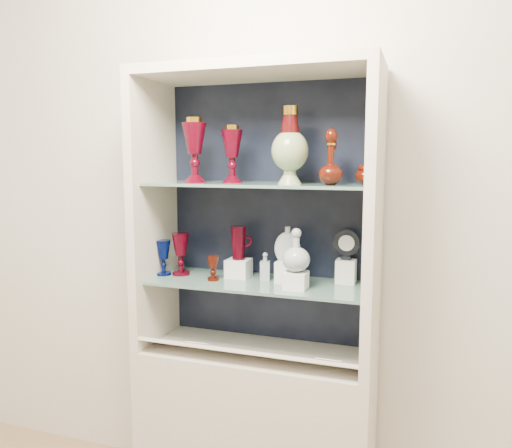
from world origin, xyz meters
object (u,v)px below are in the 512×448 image
(ruby_decanter_a, at_px, (331,154))
(lidded_bowl, at_px, (366,172))
(enamel_urn, at_px, (290,145))
(flat_flask, at_px, (287,243))
(clear_square_bottle, at_px, (265,266))
(cameo_medallion, at_px, (347,244))
(ruby_goblet_small, at_px, (213,268))
(ruby_pitcher, at_px, (239,243))
(ruby_decanter_b, at_px, (331,160))
(cobalt_goblet, at_px, (163,258))
(ruby_goblet_tall, at_px, (181,254))
(pedestal_lamp_right, at_px, (232,154))
(pedestal_lamp_left, at_px, (195,150))
(clear_round_decanter, at_px, (296,251))

(ruby_decanter_a, xyz_separation_m, lidded_bowl, (0.12, 0.09, -0.07))
(enamel_urn, bearing_deg, flat_flask, 111.25)
(clear_square_bottle, relative_size, cameo_medallion, 0.92)
(enamel_urn, height_order, ruby_goblet_small, enamel_urn)
(flat_flask, bearing_deg, enamel_urn, -81.24)
(ruby_goblet_small, bearing_deg, cameo_medallion, 13.95)
(ruby_goblet_small, distance_m, ruby_pitcher, 0.16)
(ruby_decanter_b, relative_size, clear_square_bottle, 1.60)
(ruby_pitcher, distance_m, clear_square_bottle, 0.16)
(flat_flask, bearing_deg, clear_square_bottle, 164.04)
(ruby_decanter_a, distance_m, cobalt_goblet, 0.89)
(ruby_pitcher, bearing_deg, lidded_bowl, -21.93)
(ruby_decanter_b, xyz_separation_m, ruby_goblet_tall, (-0.67, -0.02, -0.42))
(enamel_urn, relative_size, ruby_goblet_small, 2.91)
(pedestal_lamp_right, relative_size, flat_flask, 1.56)
(pedestal_lamp_right, height_order, cameo_medallion, pedestal_lamp_right)
(ruby_goblet_small, bearing_deg, pedestal_lamp_right, 18.94)
(cobalt_goblet, bearing_deg, cameo_medallion, 8.12)
(pedestal_lamp_left, height_order, ruby_goblet_small, pedestal_lamp_left)
(pedestal_lamp_right, relative_size, ruby_pitcher, 1.61)
(flat_flask, bearing_deg, ruby_goblet_small, -179.28)
(pedestal_lamp_left, bearing_deg, clear_square_bottle, 17.67)
(flat_flask, bearing_deg, ruby_pitcher, 163.31)
(lidded_bowl, bearing_deg, clear_round_decanter, -159.40)
(enamel_urn, xyz_separation_m, clear_square_bottle, (-0.12, 0.06, -0.51))
(ruby_decanter_a, height_order, clear_round_decanter, ruby_decanter_a)
(pedestal_lamp_right, distance_m, ruby_pitcher, 0.39)
(pedestal_lamp_right, relative_size, ruby_goblet_small, 2.26)
(ruby_pitcher, distance_m, flat_flask, 0.23)
(ruby_goblet_small, xyz_separation_m, flat_flask, (0.31, 0.07, 0.11))
(cameo_medallion, bearing_deg, ruby_decanter_a, -105.69)
(enamel_urn, bearing_deg, cameo_medallion, 28.48)
(ruby_decanter_b, bearing_deg, flat_flask, -179.86)
(ruby_decanter_b, height_order, flat_flask, ruby_decanter_b)
(clear_square_bottle, bearing_deg, ruby_pitcher, 175.22)
(pedestal_lamp_left, xyz_separation_m, cameo_medallion, (0.62, 0.15, -0.39))
(ruby_decanter_a, relative_size, clear_square_bottle, 1.99)
(ruby_decanter_a, height_order, ruby_pitcher, ruby_decanter_a)
(pedestal_lamp_right, relative_size, ruby_decanter_a, 0.99)
(enamel_urn, height_order, ruby_decanter_a, enamel_urn)
(ruby_goblet_small, bearing_deg, cobalt_goblet, 175.01)
(clear_round_decanter, bearing_deg, ruby_decanter_a, 2.48)
(cameo_medallion, bearing_deg, pedestal_lamp_left, -166.19)
(ruby_goblet_small, relative_size, clear_square_bottle, 0.87)
(pedestal_lamp_left, xyz_separation_m, clear_round_decanter, (0.45, -0.01, -0.40))
(ruby_decanter_a, xyz_separation_m, clear_square_bottle, (-0.29, 0.10, -0.48))
(clear_square_bottle, bearing_deg, ruby_goblet_tall, -175.66)
(flat_flask, relative_size, cameo_medallion, 1.17)
(ruby_pitcher, bearing_deg, cobalt_goblet, 171.33)
(ruby_decanter_a, bearing_deg, pedestal_lamp_right, 173.75)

